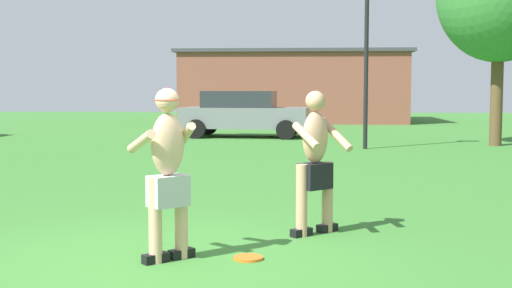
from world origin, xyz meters
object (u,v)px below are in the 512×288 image
Objects in this scene: player_with_cap at (167,166)px; car_gray_near_post at (244,113)px; frisbee at (248,258)px; player_in_black at (315,159)px; lamp_post at (367,29)px.

player_with_cap is 0.38× the size of car_gray_near_post.
car_gray_near_post is at bearing 92.72° from player_with_cap.
car_gray_near_post is (-1.57, 16.49, 0.81)m from frisbee.
frisbee is at bearing -84.56° from car_gray_near_post.
frisbee is (0.78, 0.10, -0.92)m from player_with_cap.
player_with_cap reaches higher than car_gray_near_post.
lamp_post reaches higher than player_in_black.
player_in_black is 15.45m from car_gray_near_post.
lamp_post reaches higher than player_with_cap.
player_with_cap is 12.95m from lamp_post.
player_in_black is 11.43m from lamp_post.
frisbee is at bearing 7.18° from player_with_cap.
player_in_black is 1.63m from frisbee.
player_with_cap reaches higher than player_in_black.
player_in_black is at bearing -81.65° from car_gray_near_post.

